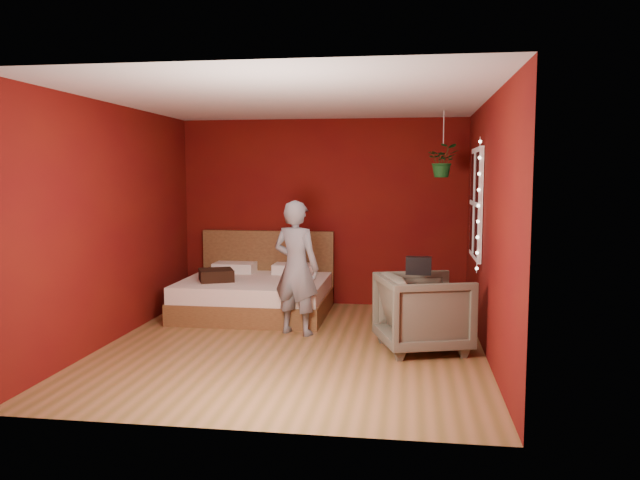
% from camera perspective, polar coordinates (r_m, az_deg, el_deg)
% --- Properties ---
extents(floor, '(4.50, 4.50, 0.00)m').
position_cam_1_polar(floor, '(6.79, -2.45, -9.62)').
color(floor, '#98663C').
rests_on(floor, ground).
extents(room_walls, '(4.04, 4.54, 2.62)m').
position_cam_1_polar(room_walls, '(6.54, -2.51, 4.68)').
color(room_walls, '#5B1209').
rests_on(room_walls, ground).
extents(window, '(0.05, 0.97, 1.27)m').
position_cam_1_polar(window, '(7.37, 14.05, 3.26)').
color(window, white).
rests_on(window, room_walls).
extents(fairy_lights, '(0.04, 0.04, 1.45)m').
position_cam_1_polar(fairy_lights, '(6.85, 14.28, 3.06)').
color(fairy_lights, silver).
rests_on(fairy_lights, room_walls).
extents(bed, '(1.88, 1.60, 1.04)m').
position_cam_1_polar(bed, '(8.31, -5.82, -4.85)').
color(bed, brown).
rests_on(bed, ground).
extents(person, '(0.65, 0.54, 1.54)m').
position_cam_1_polar(person, '(7.12, -2.20, -2.55)').
color(person, slate).
rests_on(person, ground).
extents(armchair, '(1.10, 1.08, 0.80)m').
position_cam_1_polar(armchair, '(6.62, 9.42, -6.54)').
color(armchair, '#575444').
rests_on(armchair, ground).
extents(handbag, '(0.27, 0.14, 0.19)m').
position_cam_1_polar(handbag, '(6.51, 9.01, -2.32)').
color(handbag, black).
rests_on(handbag, armchair).
extents(throw_pillow, '(0.55, 0.55, 0.15)m').
position_cam_1_polar(throw_pillow, '(8.12, -9.47, -3.18)').
color(throw_pillow, black).
rests_on(throw_pillow, bed).
extents(hanging_plant, '(0.37, 0.32, 0.81)m').
position_cam_1_polar(hanging_plant, '(7.82, 11.18, 7.12)').
color(hanging_plant, silver).
rests_on(hanging_plant, room_walls).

